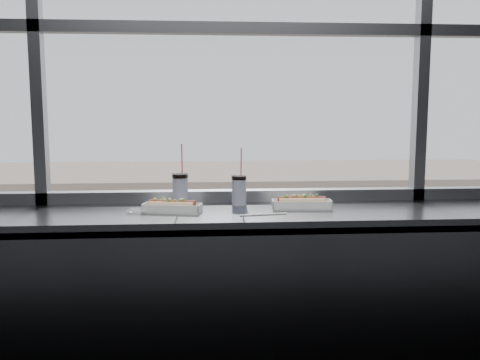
{
  "coord_description": "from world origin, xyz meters",
  "views": [
    {
      "loc": [
        -0.19,
        -1.32,
        1.59
      ],
      "look_at": [
        0.01,
        1.23,
        1.25
      ],
      "focal_mm": 40.0,
      "sensor_mm": 36.0,
      "label": 1
    }
  ],
  "objects": [
    {
      "name": "car_far_b",
      "position": [
        3.27,
        25.5,
        -10.01
      ],
      "size": [
        2.86,
        5.79,
        1.86
      ],
      "primitive_type": "imported",
      "rotation": [
        0.0,
        0.0,
        1.67
      ],
      "color": "#B10421",
      "rests_on": "street_asphalt"
    },
    {
      "name": "counter",
      "position": [
        0.0,
        1.23,
        1.07
      ],
      "size": [
        6.0,
        0.55,
        0.06
      ],
      "primitive_type": "cube",
      "color": "gray",
      "rests_on": "ground"
    },
    {
      "name": "soda_cup_right",
      "position": [
        0.01,
        1.38,
        1.19
      ],
      "size": [
        0.08,
        0.08,
        0.3
      ],
      "color": "white",
      "rests_on": "counter"
    },
    {
      "name": "hotdog_tray_left",
      "position": [
        -0.32,
        1.21,
        1.13
      ],
      "size": [
        0.29,
        0.15,
        0.07
      ],
      "rotation": [
        0.0,
        0.0,
        -0.22
      ],
      "color": "white",
      "rests_on": "counter"
    },
    {
      "name": "counter_fascia",
      "position": [
        0.0,
        0.97,
        0.55
      ],
      "size": [
        6.0,
        0.04,
        1.04
      ],
      "primitive_type": "cube",
      "color": "gray",
      "rests_on": "ground"
    },
    {
      "name": "hotdog_tray_right",
      "position": [
        0.32,
        1.25,
        1.13
      ],
      "size": [
        0.3,
        0.12,
        0.07
      ],
      "rotation": [
        0.0,
        0.0,
        -0.07
      ],
      "color": "white",
      "rests_on": "counter"
    },
    {
      "name": "tree_right",
      "position": [
        11.19,
        29.5,
        -7.81
      ],
      "size": [
        3.01,
        3.01,
        4.71
      ],
      "color": "#47382B",
      "rests_on": "far_sidewalk"
    },
    {
      "name": "wrapper",
      "position": [
        -0.49,
        1.2,
        1.11
      ],
      "size": [
        0.1,
        0.07,
        0.02
      ],
      "primitive_type": "ellipsoid",
      "color": "silver",
      "rests_on": "counter"
    },
    {
      "name": "tree_center",
      "position": [
        -0.09,
        29.5,
        -7.45
      ],
      "size": [
        3.35,
        3.35,
        5.23
      ],
      "color": "#47382B",
      "rests_on": "far_sidewalk"
    },
    {
      "name": "tree_left",
      "position": [
        -8.44,
        29.5,
        -8.02
      ],
      "size": [
        2.81,
        2.81,
        4.4
      ],
      "color": "#47382B",
      "rests_on": "far_sidewalk"
    },
    {
      "name": "far_building",
      "position": [
        0.0,
        39.5,
        -7.0
      ],
      "size": [
        50.0,
        14.0,
        8.0
      ],
      "primitive_type": "cube",
      "color": "tan",
      "rests_on": "plaza_ground"
    },
    {
      "name": "soda_cup_left",
      "position": [
        -0.29,
        1.41,
        1.19
      ],
      "size": [
        0.09,
        0.09,
        0.32
      ],
      "color": "white",
      "rests_on": "counter"
    },
    {
      "name": "car_far_c",
      "position": [
        12.51,
        25.5,
        -9.85
      ],
      "size": [
        3.0,
        6.68,
        2.19
      ],
      "primitive_type": "imported",
      "rotation": [
        0.0,
        0.0,
        1.53
      ],
      "color": "#B4BE9F",
      "rests_on": "street_asphalt"
    },
    {
      "name": "loose_straw",
      "position": [
        0.11,
        1.1,
        1.1
      ],
      "size": [
        0.22,
        0.04,
        0.01
      ],
      "primitive_type": "cylinder",
      "rotation": [
        0.0,
        1.57,
        0.16
      ],
      "color": "white",
      "rests_on": "counter"
    },
    {
      "name": "car_far_a",
      "position": [
        -9.48,
        25.5,
        -9.85
      ],
      "size": [
        3.0,
        6.65,
        2.18
      ],
      "primitive_type": "imported",
      "rotation": [
        0.0,
        0.0,
        1.53
      ],
      "color": "black",
      "rests_on": "street_asphalt"
    },
    {
      "name": "pedestrian_a",
      "position": [
        -7.0,
        28.34,
        -9.95
      ],
      "size": [
        0.68,
        0.9,
        2.03
      ],
      "primitive_type": "imported",
      "rotation": [
        0.0,
        0.0,
        1.57
      ],
      "color": "#66605B",
      "rests_on": "far_sidewalk"
    },
    {
      "name": "plaza_ground",
      "position": [
        0.0,
        45.0,
        -11.0
      ],
      "size": [
        120.0,
        120.0,
        0.0
      ],
      "primitive_type": "plane",
      "color": "#9C957B",
      "rests_on": "ground"
    },
    {
      "name": "pedestrian_b",
      "position": [
        -2.33,
        28.85,
        -10.04
      ],
      "size": [
        0.61,
        0.82,
        1.83
      ],
      "primitive_type": "imported",
      "rotation": [
        0.0,
        0.0,
        4.71
      ],
      "color": "#66605B",
      "rests_on": "far_sidewalk"
    },
    {
      "name": "wall_back_lower",
      "position": [
        0.0,
        1.5,
        0.55
      ],
      "size": [
        6.0,
        0.0,
        6.0
      ],
      "primitive_type": "plane",
      "rotation": [
        1.57,
        0.0,
        0.0
      ],
      "color": "black",
      "rests_on": "ground"
    },
    {
      "name": "far_sidewalk",
      "position": [
        0.0,
        29.5,
        -10.98
      ],
      "size": [
        80.0,
        6.0,
        0.04
      ],
      "primitive_type": "cube",
      "color": "#9C957B",
      "rests_on": "plaza_ground"
    },
    {
      "name": "pedestrian_c",
      "position": [
        5.59,
        30.58,
        -9.87
      ],
      "size": [
        0.73,
        0.97,
        2.18
      ],
      "primitive_type": "imported",
      "rotation": [
        0.0,
        0.0,
        4.71
      ],
      "color": "#66605B",
      "rests_on": "far_sidewalk"
    }
  ]
}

